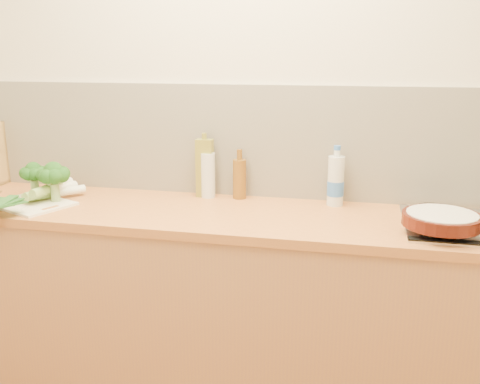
# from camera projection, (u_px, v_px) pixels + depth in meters

# --- Properties ---
(room_shell) EXTENTS (3.50, 3.50, 3.50)m
(room_shell) POSITION_uv_depth(u_px,v_px,m) (246.00, 141.00, 2.58)
(room_shell) COLOR beige
(room_shell) RESTS_ON ground
(counter) EXTENTS (3.20, 0.62, 0.90)m
(counter) POSITION_uv_depth(u_px,v_px,m) (233.00, 304.00, 2.49)
(counter) COLOR #A46C44
(counter) RESTS_ON ground
(gas_hob) EXTENTS (0.58, 0.50, 0.04)m
(gas_hob) POSITION_uv_depth(u_px,v_px,m) (478.00, 225.00, 2.15)
(gas_hob) COLOR silver
(gas_hob) RESTS_ON counter
(chopping_board) EXTENTS (0.43, 0.38, 0.01)m
(chopping_board) POSITION_uv_depth(u_px,v_px,m) (31.00, 204.00, 2.48)
(chopping_board) COLOR white
(chopping_board) RESTS_ON counter
(broccoli_left) EXTENTS (0.13, 0.13, 0.17)m
(broccoli_left) POSITION_uv_depth(u_px,v_px,m) (34.00, 173.00, 2.56)
(broccoli_left) COLOR #80A25E
(broccoli_left) RESTS_ON chopping_board
(broccoli_right) EXTENTS (0.15, 0.15, 0.19)m
(broccoli_right) POSITION_uv_depth(u_px,v_px,m) (54.00, 175.00, 2.47)
(broccoli_right) COLOR #80A25E
(broccoli_right) RESTS_ON chopping_board
(leek_front) EXTENTS (0.49, 0.59, 0.04)m
(leek_front) POSITION_uv_depth(u_px,v_px,m) (26.00, 198.00, 2.48)
(leek_front) COLOR white
(leek_front) RESTS_ON chopping_board
(leek_mid) EXTENTS (0.30, 0.68, 0.04)m
(leek_mid) POSITION_uv_depth(u_px,v_px,m) (27.00, 197.00, 2.43)
(leek_mid) COLOR white
(leek_mid) RESTS_ON chopping_board
(leek_back) EXTENTS (0.14, 0.69, 0.04)m
(leek_back) POSITION_uv_depth(u_px,v_px,m) (33.00, 194.00, 2.40)
(leek_back) COLOR white
(leek_back) RESTS_ON chopping_board
(skillet) EXTENTS (0.43, 0.30, 0.05)m
(skillet) POSITION_uv_depth(u_px,v_px,m) (442.00, 219.00, 2.05)
(skillet) COLOR #44140B
(skillet) RESTS_ON gas_hob
(oil_tin) EXTENTS (0.08, 0.05, 0.31)m
(oil_tin) POSITION_uv_depth(u_px,v_px,m) (205.00, 168.00, 2.59)
(oil_tin) COLOR olive
(oil_tin) RESTS_ON counter
(glass_bottle) EXTENTS (0.07, 0.07, 0.28)m
(glass_bottle) POSITION_uv_depth(u_px,v_px,m) (208.00, 174.00, 2.59)
(glass_bottle) COLOR silver
(glass_bottle) RESTS_ON counter
(amber_bottle) EXTENTS (0.06, 0.06, 0.24)m
(amber_bottle) POSITION_uv_depth(u_px,v_px,m) (240.00, 178.00, 2.57)
(amber_bottle) COLOR brown
(amber_bottle) RESTS_ON counter
(water_bottle) EXTENTS (0.08, 0.08, 0.26)m
(water_bottle) POSITION_uv_depth(u_px,v_px,m) (336.00, 182.00, 2.45)
(water_bottle) COLOR silver
(water_bottle) RESTS_ON counter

